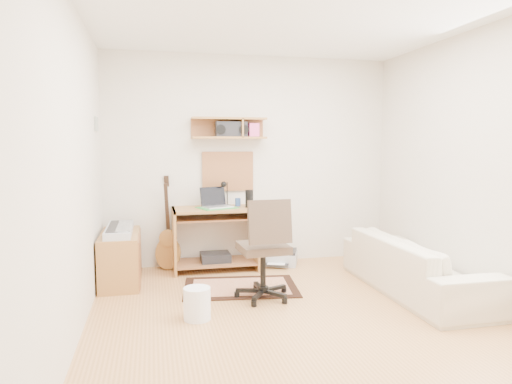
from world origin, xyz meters
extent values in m
cube|color=tan|center=(0.00, 0.00, -0.01)|extent=(3.60, 4.00, 0.01)
cube|color=white|center=(0.00, 0.00, 2.60)|extent=(3.60, 4.00, 0.01)
cube|color=beige|center=(0.00, 2.00, 1.30)|extent=(3.60, 0.01, 2.60)
cube|color=beige|center=(-1.80, 0.00, 1.30)|extent=(0.01, 4.00, 2.60)
cube|color=beige|center=(1.80, 0.00, 1.30)|extent=(0.01, 4.00, 2.60)
cube|color=#A37039|center=(-0.30, 1.88, 1.70)|extent=(0.90, 0.25, 0.26)
cube|color=tan|center=(-0.30, 1.98, 1.17)|extent=(0.64, 0.03, 0.49)
cube|color=#4C8CBF|center=(-1.79, 1.50, 1.72)|extent=(0.02, 0.20, 0.15)
cylinder|color=black|center=(-0.09, 1.68, 0.86)|extent=(0.09, 0.09, 0.21)
cylinder|color=#315294|center=(-0.20, 1.83, 0.80)|extent=(0.07, 0.07, 0.10)
cube|color=black|center=(-0.27, 1.87, 1.68)|extent=(0.38, 0.17, 0.19)
cube|color=beige|center=(-0.34, 0.95, 0.01)|extent=(1.27, 0.93, 0.02)
cube|color=#A37039|center=(-1.58, 1.41, 0.28)|extent=(0.40, 0.90, 0.55)
cube|color=#B2B5BA|center=(-1.58, 1.41, 0.59)|extent=(0.27, 0.85, 0.07)
cylinder|color=white|center=(-0.87, 0.17, 0.14)|extent=(0.26, 0.26, 0.28)
cube|color=#A5A8AA|center=(0.31, 1.80, 0.09)|extent=(0.55, 0.50, 0.17)
imported|color=beige|center=(1.38, 0.42, 0.38)|extent=(0.56, 1.92, 0.75)
camera|label=1|loc=(-1.22, -3.68, 1.50)|focal=32.28mm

